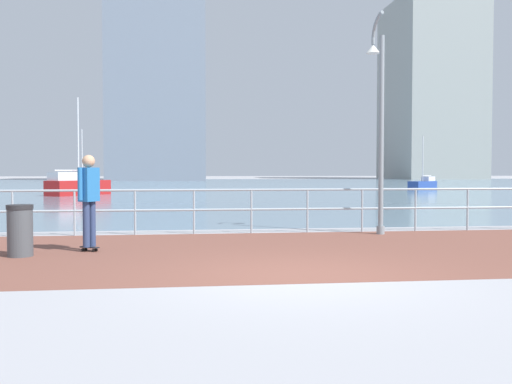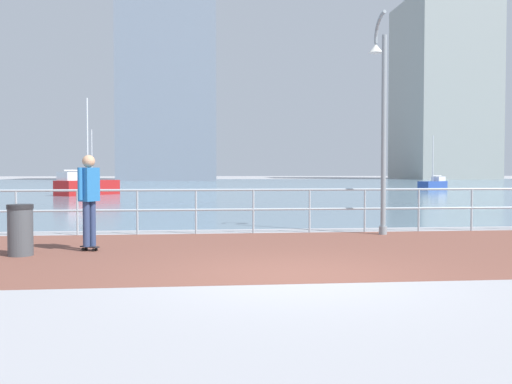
# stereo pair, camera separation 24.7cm
# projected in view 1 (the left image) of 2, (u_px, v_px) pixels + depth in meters

# --- Properties ---
(ground) EXTENTS (220.00, 220.00, 0.00)m
(ground) POSITION_uv_depth(u_px,v_px,m) (203.00, 189.00, 48.05)
(ground) COLOR #9E9EA3
(brick_paving) EXTENTS (28.00, 6.36, 0.01)m
(brick_paving) POSITION_uv_depth(u_px,v_px,m) (271.00, 251.00, 10.97)
(brick_paving) COLOR brown
(brick_paving) RESTS_ON ground
(harbor_water) EXTENTS (180.00, 88.00, 0.00)m
(harbor_water) POSITION_uv_depth(u_px,v_px,m) (199.00, 186.00, 58.73)
(harbor_water) COLOR slate
(harbor_water) RESTS_ON ground
(waterfront_railing) EXTENTS (25.25, 0.06, 1.09)m
(waterfront_railing) POSITION_uv_depth(u_px,v_px,m) (251.00, 203.00, 14.09)
(waterfront_railing) COLOR #9EADB7
(waterfront_railing) RESTS_ON ground
(lamppost) EXTENTS (0.36, 0.82, 5.35)m
(lamppost) POSITION_uv_depth(u_px,v_px,m) (379.00, 112.00, 13.96)
(lamppost) COLOR gray
(lamppost) RESTS_ON ground
(skateboarder) EXTENTS (0.39, 0.51, 1.84)m
(skateboarder) POSITION_uv_depth(u_px,v_px,m) (89.00, 193.00, 10.91)
(skateboarder) COLOR black
(skateboarder) RESTS_ON ground
(trash_bin) EXTENTS (0.46, 0.46, 0.93)m
(trash_bin) POSITION_uv_depth(u_px,v_px,m) (20.00, 230.00, 10.28)
(trash_bin) COLOR #474C51
(trash_bin) RESTS_ON ground
(sailboat_white) EXTENTS (1.87, 3.37, 4.53)m
(sailboat_white) POSITION_uv_depth(u_px,v_px,m) (83.00, 186.00, 41.71)
(sailboat_white) COLOR white
(sailboat_white) RESTS_ON ground
(sailboat_teal) EXTENTS (3.05, 2.69, 4.39)m
(sailboat_teal) POSITION_uv_depth(u_px,v_px,m) (423.00, 184.00, 47.20)
(sailboat_teal) COLOR #284799
(sailboat_teal) RESTS_ON ground
(sailboat_navy) EXTENTS (3.61, 4.30, 6.08)m
(sailboat_navy) POSITION_uv_depth(u_px,v_px,m) (77.00, 186.00, 35.80)
(sailboat_navy) COLOR #B21E1E
(sailboat_navy) RESTS_ON ground
(tower_slate) EXTENTS (14.41, 17.84, 34.58)m
(tower_slate) POSITION_uv_depth(u_px,v_px,m) (431.00, 90.00, 106.72)
(tower_slate) COLOR #939993
(tower_slate) RESTS_ON ground
(tower_steel) EXTENTS (14.53, 14.33, 33.10)m
(tower_steel) POSITION_uv_depth(u_px,v_px,m) (157.00, 79.00, 89.44)
(tower_steel) COLOR slate
(tower_steel) RESTS_ON ground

